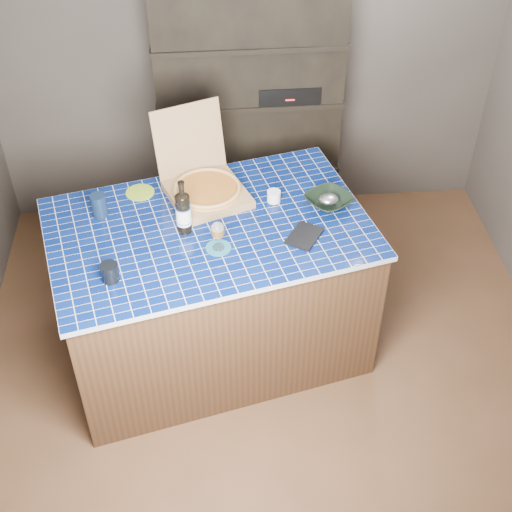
{
  "coord_description": "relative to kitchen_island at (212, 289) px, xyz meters",
  "views": [
    {
      "loc": [
        -0.33,
        -2.72,
        3.37
      ],
      "look_at": [
        -0.09,
        0.0,
        0.97
      ],
      "focal_mm": 50.0,
      "sensor_mm": 36.0,
      "label": 1
    }
  ],
  "objects": [
    {
      "name": "room",
      "position": [
        0.32,
        -0.29,
        0.78
      ],
      "size": [
        3.5,
        3.5,
        3.5
      ],
      "color": "brown",
      "rests_on": "ground"
    },
    {
      "name": "shelving_unit",
      "position": [
        0.32,
        1.24,
        0.43
      ],
      "size": [
        1.2,
        0.41,
        1.8
      ],
      "color": "black",
      "rests_on": "floor"
    },
    {
      "name": "kitchen_island",
      "position": [
        0.0,
        0.0,
        0.0
      ],
      "size": [
        1.92,
        1.46,
        0.94
      ],
      "rotation": [
        0.0,
        0.0,
        0.23
      ],
      "color": "#462A1B",
      "rests_on": "floor"
    },
    {
      "name": "pizza_box",
      "position": [
        -0.01,
        0.29,
        0.53
      ],
      "size": [
        0.56,
        0.61,
        0.45
      ],
      "rotation": [
        0.0,
        0.0,
        0.36
      ],
      "color": "#96724D",
      "rests_on": "kitchen_island"
    },
    {
      "name": "mead_bottle",
      "position": [
        -0.13,
        -0.02,
        0.6
      ],
      "size": [
        0.09,
        0.09,
        0.32
      ],
      "color": "black",
      "rests_on": "kitchen_island"
    },
    {
      "name": "teal_trivet",
      "position": [
        0.04,
        -0.18,
        0.47
      ],
      "size": [
        0.13,
        0.13,
        0.01
      ],
      "primitive_type": "cylinder",
      "color": "#186480",
      "rests_on": "kitchen_island"
    },
    {
      "name": "wine_glass",
      "position": [
        0.04,
        -0.18,
        0.59
      ],
      "size": [
        0.07,
        0.07,
        0.16
      ],
      "color": "white",
      "rests_on": "teal_trivet"
    },
    {
      "name": "tumbler",
      "position": [
        -0.5,
        -0.38,
        0.52
      ],
      "size": [
        0.09,
        0.09,
        0.1
      ],
      "primitive_type": "cylinder",
      "color": "black",
      "rests_on": "kitchen_island"
    },
    {
      "name": "dvd_case",
      "position": [
        0.5,
        -0.14,
        0.48
      ],
      "size": [
        0.23,
        0.25,
        0.02
      ],
      "primitive_type": "cube",
      "rotation": [
        0.0,
        0.0,
        -0.57
      ],
      "color": "black",
      "rests_on": "kitchen_island"
    },
    {
      "name": "bowl",
      "position": [
        0.68,
        0.13,
        0.5
      ],
      "size": [
        0.34,
        0.34,
        0.06
      ],
      "primitive_type": "imported",
      "rotation": [
        0.0,
        0.0,
        0.56
      ],
      "color": "black",
      "rests_on": "kitchen_island"
    },
    {
      "name": "foil_contents",
      "position": [
        0.68,
        0.13,
        0.51
      ],
      "size": [
        0.11,
        0.09,
        0.05
      ],
      "primitive_type": "ellipsoid",
      "color": "silver",
      "rests_on": "bowl"
    },
    {
      "name": "white_jar",
      "position": [
        0.38,
        0.2,
        0.5
      ],
      "size": [
        0.08,
        0.08,
        0.06
      ],
      "primitive_type": "cylinder",
      "color": "white",
      "rests_on": "kitchen_island"
    },
    {
      "name": "navy_cup",
      "position": [
        -0.59,
        0.15,
        0.54
      ],
      "size": [
        0.08,
        0.08,
        0.13
      ],
      "primitive_type": "cylinder",
      "color": "#0E1B33",
      "rests_on": "kitchen_island"
    },
    {
      "name": "green_trivet",
      "position": [
        -0.38,
        0.34,
        0.47
      ],
      "size": [
        0.16,
        0.16,
        0.01
      ],
      "primitive_type": "cylinder",
      "color": "#89B426",
      "rests_on": "kitchen_island"
    }
  ]
}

